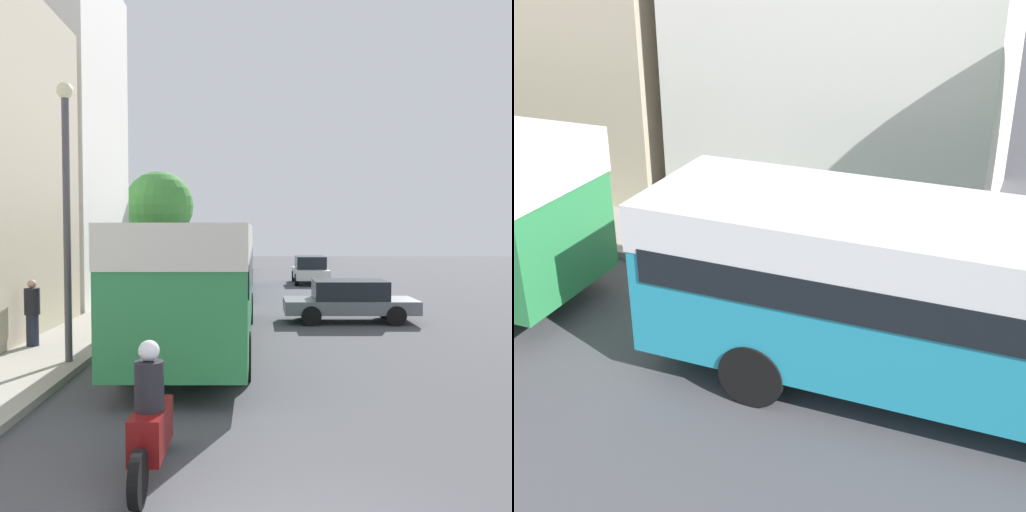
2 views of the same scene
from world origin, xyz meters
TOP-DOWN VIEW (x-y plane):
  - bus_following at (-1.69, 22.50)m, footprint 2.60×10.25m

SIDE VIEW (x-z plane):
  - bus_following at x=-1.69m, z-range 0.44..3.31m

